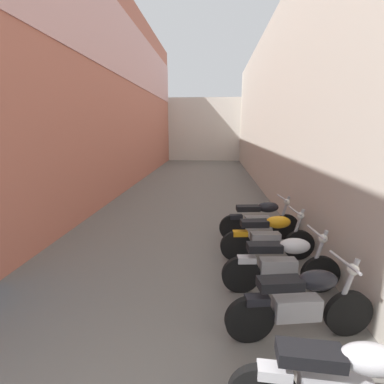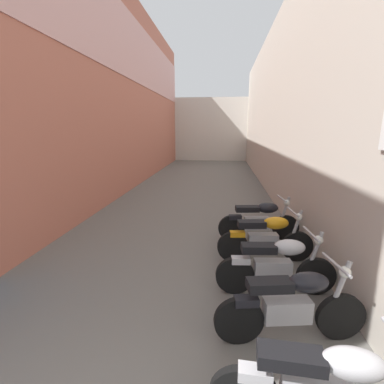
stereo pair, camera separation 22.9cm
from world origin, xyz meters
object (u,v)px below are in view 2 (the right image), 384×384
(motorcycle_fifth, at_px, (266,237))
(motorcycle_sixth, at_px, (259,220))
(motorcycle_fourth, at_px, (277,264))
(motorcycle_third, at_px, (292,304))

(motorcycle_fifth, height_order, motorcycle_sixth, same)
(motorcycle_fourth, distance_m, motorcycle_fifth, 1.11)
(motorcycle_third, height_order, motorcycle_fourth, same)
(motorcycle_fifth, bearing_deg, motorcycle_third, -90.00)
(motorcycle_fourth, xyz_separation_m, motorcycle_fifth, (-0.00, 1.11, 0.00))
(motorcycle_third, distance_m, motorcycle_sixth, 3.13)
(motorcycle_third, bearing_deg, motorcycle_sixth, 90.00)
(motorcycle_fifth, xyz_separation_m, motorcycle_sixth, (-0.00, 1.03, 0.00))
(motorcycle_third, bearing_deg, motorcycle_fourth, 89.99)
(motorcycle_third, relative_size, motorcycle_fourth, 0.99)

